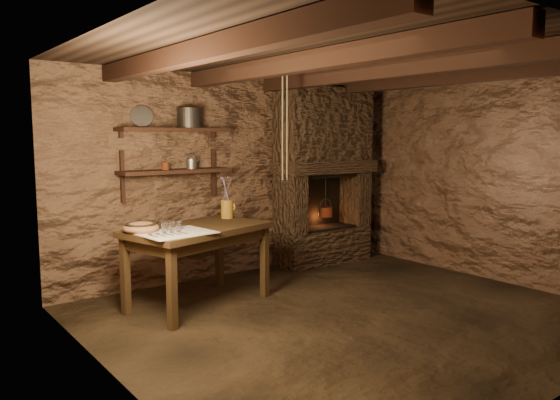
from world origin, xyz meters
TOP-DOWN VIEW (x-y plane):
  - floor at (0.00, 0.00)m, footprint 4.50×4.50m
  - back_wall at (0.00, 2.00)m, footprint 4.50×0.04m
  - left_wall at (-2.25, 0.00)m, footprint 0.04×4.00m
  - right_wall at (2.25, 0.00)m, footprint 0.04×4.00m
  - ceiling at (0.00, 0.00)m, footprint 4.50×4.00m
  - beam_far_left at (-1.50, 0.00)m, footprint 0.14×3.95m
  - beam_mid_left at (-0.50, 0.00)m, footprint 0.14×3.95m
  - beam_mid_right at (0.50, 0.00)m, footprint 0.14×3.95m
  - beam_far_right at (1.50, 0.00)m, footprint 0.14×3.95m
  - shelf_lower at (-0.85, 1.84)m, footprint 1.25×0.30m
  - shelf_upper at (-0.85, 1.84)m, footprint 1.25×0.30m
  - hearth at (1.25, 1.77)m, footprint 1.43×0.51m
  - work_table at (-0.98, 1.12)m, footprint 1.56×1.13m
  - linen_cloth at (-1.33, 0.89)m, footprint 0.68×0.57m
  - pewter_cutlery_row at (-1.33, 0.87)m, footprint 0.55×0.26m
  - drinking_glasses at (-1.31, 1.02)m, footprint 0.21×0.06m
  - stoneware_jug at (-0.47, 1.40)m, footprint 0.16×0.16m
  - wooden_bowl at (-1.56, 1.14)m, footprint 0.33×0.33m
  - iron_stockpot at (-0.67, 1.84)m, footprint 0.34×0.34m
  - tin_pan at (-1.18, 1.94)m, footprint 0.26×0.18m
  - small_kettle at (-0.65, 1.84)m, footprint 0.17×0.13m
  - rusty_tin at (-0.97, 1.84)m, footprint 0.09×0.09m
  - red_pot at (1.25, 1.72)m, footprint 0.20×0.20m
  - hanging_ropes at (0.05, 1.05)m, footprint 0.08×0.08m

SIDE VIEW (x-z plane):
  - floor at x=0.00m, z-range 0.00..0.00m
  - work_table at x=-0.98m, z-range 0.03..0.83m
  - red_pot at x=1.25m, z-range 0.42..0.96m
  - linen_cloth at x=-1.33m, z-range 0.80..0.81m
  - pewter_cutlery_row at x=-1.33m, z-range 0.81..0.82m
  - wooden_bowl at x=-1.56m, z-range 0.78..0.90m
  - drinking_glasses at x=-1.31m, z-range 0.81..0.89m
  - stoneware_jug at x=-0.47m, z-range 0.77..1.22m
  - back_wall at x=0.00m, z-range 0.00..2.40m
  - left_wall at x=-2.25m, z-range 0.00..2.40m
  - right_wall at x=2.25m, z-range 0.00..2.40m
  - hearth at x=1.25m, z-range 0.08..2.38m
  - shelf_lower at x=-0.85m, z-range 1.28..1.32m
  - rusty_tin at x=-0.97m, z-range 1.32..1.40m
  - small_kettle at x=-0.65m, z-range 1.29..1.46m
  - shelf_upper at x=-0.85m, z-range 1.73..1.77m
  - hanging_ropes at x=0.05m, z-range 1.20..2.40m
  - iron_stockpot at x=-0.67m, z-range 1.77..1.97m
  - tin_pan at x=-1.18m, z-range 1.77..2.00m
  - beam_far_left at x=-1.50m, z-range 2.23..2.39m
  - beam_mid_left at x=-0.50m, z-range 2.23..2.39m
  - beam_mid_right at x=0.50m, z-range 2.23..2.39m
  - beam_far_right at x=1.50m, z-range 2.23..2.39m
  - ceiling at x=0.00m, z-range 2.38..2.42m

